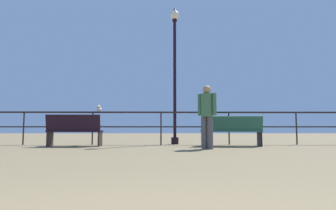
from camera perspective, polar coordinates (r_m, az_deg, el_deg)
name	(u,v)px	position (r m, az deg, el deg)	size (l,w,h in m)	color
pier_railing	(161,120)	(8.75, -1.45, -3.11)	(21.54, 0.05, 1.04)	black
bench_near_left	(74,129)	(8.35, -18.72, -4.69)	(1.52, 0.62, 0.90)	black
bench_near_right	(231,129)	(8.18, 12.84, -4.92)	(1.76, 0.81, 0.86)	#255441
lamppost_center	(175,63)	(9.31, 1.39, 8.65)	(0.31, 0.31, 4.58)	black
person_by_bench	(207,112)	(6.97, 8.04, -1.50)	(0.43, 0.34, 1.58)	#4E4C4E
seagull_on_rail	(99,109)	(8.98, -14.00, -0.74)	(0.18, 0.42, 0.20)	silver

